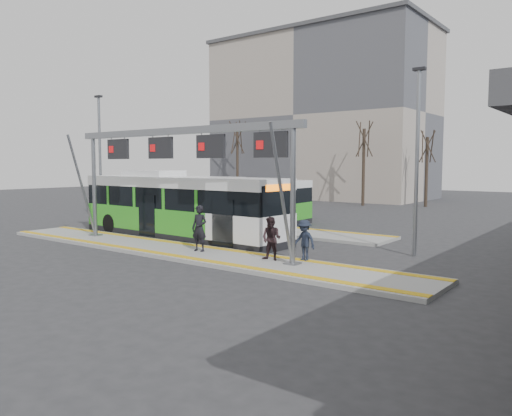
{
  "coord_description": "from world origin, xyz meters",
  "views": [
    {
      "loc": [
        15.35,
        -14.73,
        3.78
      ],
      "look_at": [
        1.75,
        3.0,
        1.82
      ],
      "focal_mm": 35.0,
      "sensor_mm": 36.0,
      "label": 1
    }
  ],
  "objects_px": {
    "gantry": "(178,152)",
    "passenger_b": "(271,239)",
    "passenger_a": "(199,228)",
    "passenger_c": "(304,240)",
    "hero_bus": "(180,207)"
  },
  "relations": [
    {
      "from": "passenger_b",
      "to": "passenger_a",
      "type": "bearing_deg",
      "value": 176.93
    },
    {
      "from": "passenger_a",
      "to": "passenger_c",
      "type": "bearing_deg",
      "value": 2.31
    },
    {
      "from": "gantry",
      "to": "passenger_b",
      "type": "height_order",
      "value": "gantry"
    },
    {
      "from": "passenger_a",
      "to": "passenger_b",
      "type": "xyz_separation_m",
      "value": [
        3.55,
        0.22,
        -0.14
      ]
    },
    {
      "from": "passenger_c",
      "to": "passenger_a",
      "type": "bearing_deg",
      "value": -159.73
    },
    {
      "from": "gantry",
      "to": "passenger_a",
      "type": "xyz_separation_m",
      "value": [
        1.26,
        -0.05,
        -3.19
      ]
    },
    {
      "from": "gantry",
      "to": "hero_bus",
      "type": "xyz_separation_m",
      "value": [
        -2.89,
        2.84,
        -2.72
      ]
    },
    {
      "from": "gantry",
      "to": "hero_bus",
      "type": "distance_m",
      "value": 4.88
    },
    {
      "from": "passenger_a",
      "to": "passenger_c",
      "type": "height_order",
      "value": "passenger_a"
    },
    {
      "from": "passenger_a",
      "to": "gantry",
      "type": "bearing_deg",
      "value": 168.96
    },
    {
      "from": "passenger_b",
      "to": "hero_bus",
      "type": "bearing_deg",
      "value": 154.26
    },
    {
      "from": "gantry",
      "to": "passenger_c",
      "type": "bearing_deg",
      "value": 8.23
    },
    {
      "from": "hero_bus",
      "to": "passenger_c",
      "type": "height_order",
      "value": "hero_bus"
    },
    {
      "from": "gantry",
      "to": "passenger_b",
      "type": "distance_m",
      "value": 5.85
    },
    {
      "from": "hero_bus",
      "to": "passenger_a",
      "type": "distance_m",
      "value": 5.09
    }
  ]
}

